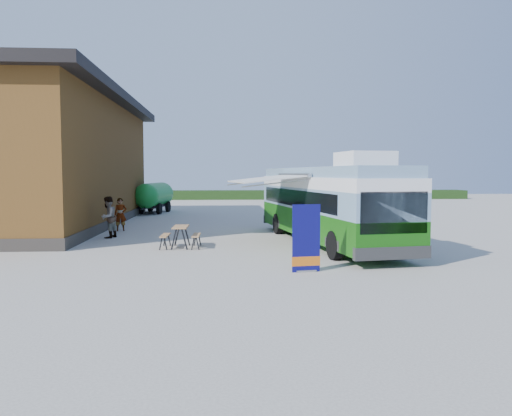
{
  "coord_description": "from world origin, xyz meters",
  "views": [
    {
      "loc": [
        -0.45,
        -19.4,
        2.99
      ],
      "look_at": [
        1.1,
        3.26,
        1.4
      ],
      "focal_mm": 35.0,
      "sensor_mm": 36.0,
      "label": 1
    }
  ],
  "objects": [
    {
      "name": "slurry_tanker",
      "position": [
        -5.52,
        18.53,
        1.3
      ],
      "size": [
        2.45,
        6.07,
        2.26
      ],
      "rotation": [
        0.0,
        0.0,
        -0.16
      ],
      "color": "#18872E",
      "rests_on": "ground"
    },
    {
      "name": "hedge",
      "position": [
        8.0,
        38.0,
        0.5
      ],
      "size": [
        40.0,
        3.0,
        1.0
      ],
      "primitive_type": "cube",
      "color": "#264419",
      "rests_on": "ground"
    },
    {
      "name": "ground",
      "position": [
        0.0,
        0.0,
        0.0
      ],
      "size": [
        100.0,
        100.0,
        0.0
      ],
      "primitive_type": "plane",
      "color": "#BCB7AD",
      "rests_on": "ground"
    },
    {
      "name": "barn",
      "position": [
        -10.5,
        10.0,
        3.59
      ],
      "size": [
        9.6,
        21.2,
        7.5
      ],
      "color": "brown",
      "rests_on": "ground"
    },
    {
      "name": "person_a",
      "position": [
        -5.7,
        6.74,
        0.85
      ],
      "size": [
        0.69,
        0.53,
        1.71
      ],
      "primitive_type": "imported",
      "rotation": [
        0.0,
        0.0,
        0.21
      ],
      "color": "#999999",
      "rests_on": "ground"
    },
    {
      "name": "bus",
      "position": [
        3.98,
        1.51,
        1.78
      ],
      "size": [
        4.34,
        12.4,
        3.73
      ],
      "rotation": [
        0.0,
        0.0,
        0.15
      ],
      "color": "#1F6911",
      "rests_on": "ground"
    },
    {
      "name": "banner",
      "position": [
        2.08,
        -4.61,
        0.84
      ],
      "size": [
        0.89,
        0.27,
        2.05
      ],
      "rotation": [
        0.0,
        0.0,
        0.15
      ],
      "color": "#0C0B5A",
      "rests_on": "ground"
    },
    {
      "name": "picnic_table",
      "position": [
        -2.11,
        0.59,
        0.65
      ],
      "size": [
        1.56,
        1.39,
        0.87
      ],
      "rotation": [
        0.0,
        0.0,
        -0.02
      ],
      "color": "tan",
      "rests_on": "ground"
    },
    {
      "name": "person_b",
      "position": [
        -5.7,
        3.89,
        0.96
      ],
      "size": [
        0.98,
        1.11,
        1.92
      ],
      "primitive_type": "imported",
      "rotation": [
        0.0,
        0.0,
        -1.89
      ],
      "color": "#999999",
      "rests_on": "ground"
    },
    {
      "name": "awning",
      "position": [
        1.55,
        1.61,
        2.72
      ],
      "size": [
        3.22,
        4.57,
        0.52
      ],
      "rotation": [
        0.0,
        0.0,
        0.15
      ],
      "color": "white",
      "rests_on": "ground"
    }
  ]
}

